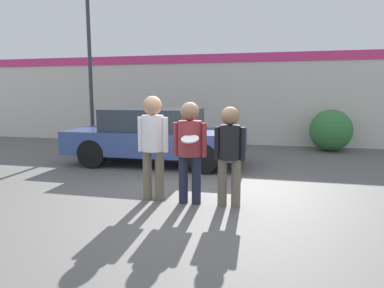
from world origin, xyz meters
name	(u,v)px	position (x,y,z in m)	size (l,w,h in m)	color
ground_plane	(197,199)	(0.00, 0.00, 0.00)	(56.00, 56.00, 0.00)	#5B5956
storefront_building	(238,99)	(0.00, 6.76, 1.63)	(24.00, 0.22, 3.20)	silver
person_left	(153,138)	(-0.71, -0.22, 1.06)	(0.53, 0.36, 1.76)	#665B4C
person_middle_with_frisbee	(190,143)	(-0.06, -0.27, 1.00)	(0.56, 0.60, 1.67)	#1E2338
person_right	(230,149)	(0.59, -0.26, 0.93)	(0.49, 0.32, 1.60)	#665B4C
parked_car_near	(156,136)	(-1.68, 2.72, 0.73)	(4.47, 1.93, 1.42)	#334784
street_lamp	(93,19)	(-4.38, 4.60, 4.14)	(1.10, 0.35, 6.94)	#38383D
shrub	(331,130)	(3.04, 5.91, 0.66)	(1.32, 1.32, 1.32)	#387A3D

